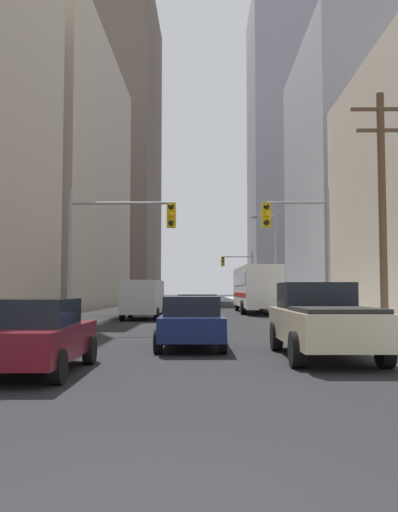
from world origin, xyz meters
TOP-DOWN VIEW (x-y plane):
  - sidewalk_left at (-6.50, 50.00)m, footprint 3.26×160.00m
  - sidewalk_right at (6.50, 50.00)m, footprint 3.26×160.00m
  - city_bus at (4.06, 37.12)m, footprint 2.76×11.55m
  - pickup_truck_beige at (3.26, 9.89)m, footprint 2.20×5.44m
  - cargo_van_silver at (-3.37, 27.98)m, footprint 2.16×5.24m
  - sedan_maroon at (-3.21, 7.17)m, footprint 1.95×4.23m
  - sedan_navy at (-0.10, 12.00)m, footprint 1.95×4.24m
  - sedan_black at (-0.03, 19.15)m, footprint 1.95×4.20m
  - traffic_signal_near_left at (-3.48, 18.96)m, footprint 4.60×0.44m
  - traffic_signal_near_right at (4.28, 18.96)m, footprint 2.87×0.44m
  - traffic_signal_far_right at (3.97, 56.06)m, footprint 3.55×0.44m
  - utility_pole_right at (6.83, 16.00)m, footprint 2.20×0.28m
  - street_lamp_right at (5.28, 36.86)m, footprint 1.98×0.32m
  - building_left_far_tower at (-18.81, 93.97)m, footprint 19.82×27.79m
  - building_right_far_highrise at (21.41, 93.97)m, footprint 25.71×18.94m

SIDE VIEW (x-z plane):
  - sidewalk_left at x=-6.50m, z-range 0.00..0.15m
  - sidewalk_right at x=6.50m, z-range 0.00..0.15m
  - sedan_maroon at x=-3.21m, z-range 0.01..1.53m
  - sedan_navy at x=-0.10m, z-range 0.01..1.53m
  - sedan_black at x=-0.03m, z-range 0.01..1.53m
  - pickup_truck_beige at x=3.26m, z-range -0.02..1.88m
  - cargo_van_silver at x=-3.37m, z-range 0.16..2.42m
  - city_bus at x=4.06m, z-range 0.23..3.63m
  - traffic_signal_near_right at x=4.28m, z-range 1.00..7.00m
  - traffic_signal_far_right at x=3.97m, z-range 1.03..7.03m
  - traffic_signal_near_left at x=-3.48m, z-range 1.08..7.08m
  - street_lamp_right at x=5.28m, z-range 0.74..8.24m
  - utility_pole_right at x=6.83m, z-range 0.27..9.30m
  - building_right_far_highrise at x=21.41m, z-range 0.00..54.37m
  - building_left_far_tower at x=-18.81m, z-range 0.00..54.76m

